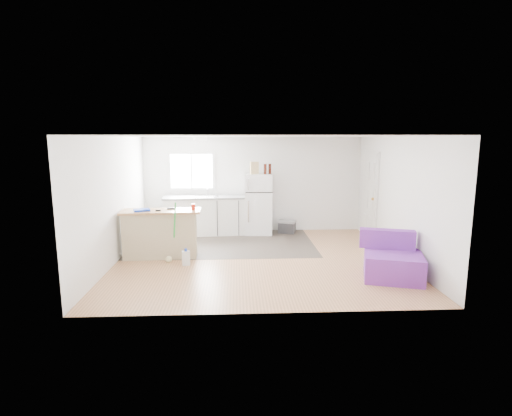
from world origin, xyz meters
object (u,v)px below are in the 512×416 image
(cooler, at_px, (287,227))
(red_cup, at_px, (193,207))
(cleaner_jug, at_px, (186,258))
(bottle_right, at_px, (270,169))
(mop, at_px, (171,250))
(kitchen_cabinets, at_px, (207,215))
(peninsula, at_px, (161,233))
(cardboard_box, at_px, (254,168))
(refrigerator, at_px, (259,204))
(bottle_left, at_px, (265,169))
(purple_seat, at_px, (392,261))
(blue_tray, at_px, (142,210))

(cooler, height_order, red_cup, red_cup)
(cleaner_jug, relative_size, bottle_right, 1.29)
(mop, bearing_deg, cleaner_jug, -61.30)
(cleaner_jug, bearing_deg, kitchen_cabinets, 74.16)
(peninsula, bearing_deg, kitchen_cabinets, 64.73)
(cleaner_jug, bearing_deg, red_cup, 70.08)
(cooler, distance_m, red_cup, 2.97)
(cleaner_jug, bearing_deg, cardboard_box, 49.59)
(bottle_right, bearing_deg, refrigerator, 171.73)
(bottle_left, height_order, bottle_right, same)
(purple_seat, relative_size, blue_tray, 3.85)
(kitchen_cabinets, relative_size, red_cup, 18.10)
(bottle_left, bearing_deg, peninsula, -140.77)
(blue_tray, bearing_deg, cleaner_jug, -29.64)
(mop, relative_size, cardboard_box, 3.93)
(peninsula, xyz_separation_m, blue_tray, (-0.33, -0.07, 0.49))
(cooler, xyz_separation_m, bottle_right, (-0.45, -0.03, 1.46))
(purple_seat, height_order, bottle_left, bottle_left)
(bottle_left, xyz_separation_m, bottle_right, (0.12, 0.06, 0.00))
(purple_seat, height_order, blue_tray, blue_tray)
(mop, bearing_deg, cooler, 16.90)
(red_cup, bearing_deg, blue_tray, -175.29)
(kitchen_cabinets, xyz_separation_m, cardboard_box, (1.17, -0.06, 1.17))
(cooler, bearing_deg, purple_seat, -46.73)
(cooler, distance_m, purple_seat, 3.61)
(blue_tray, xyz_separation_m, bottle_left, (2.56, 1.88, 0.65))
(cardboard_box, bearing_deg, mop, -128.14)
(peninsula, distance_m, mop, 0.48)
(cleaner_jug, xyz_separation_m, bottle_right, (1.78, 2.46, 1.48))
(kitchen_cabinets, bearing_deg, cleaner_jug, -99.30)
(kitchen_cabinets, bearing_deg, peninsula, -116.61)
(peninsula, height_order, bottle_right, bottle_right)
(bottle_left, bearing_deg, red_cup, -130.91)
(bottle_right, bearing_deg, cleaner_jug, -125.87)
(cooler, height_order, cardboard_box, cardboard_box)
(kitchen_cabinets, distance_m, red_cup, 1.98)
(red_cup, relative_size, cardboard_box, 0.40)
(kitchen_cabinets, distance_m, blue_tray, 2.34)
(cooler, relative_size, bottle_left, 1.99)
(kitchen_cabinets, relative_size, bottle_right, 8.69)
(blue_tray, xyz_separation_m, bottle_right, (2.68, 1.95, 0.65))
(blue_tray, bearing_deg, refrigerator, 39.53)
(kitchen_cabinets, height_order, blue_tray, kitchen_cabinets)
(peninsula, distance_m, bottle_right, 3.21)
(cardboard_box, height_order, bottle_left, cardboard_box)
(cleaner_jug, distance_m, mop, 0.42)
(peninsula, height_order, bottle_left, bottle_left)
(refrigerator, distance_m, bottle_right, 0.92)
(cardboard_box, bearing_deg, refrigerator, 29.38)
(cooler, relative_size, mop, 0.42)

